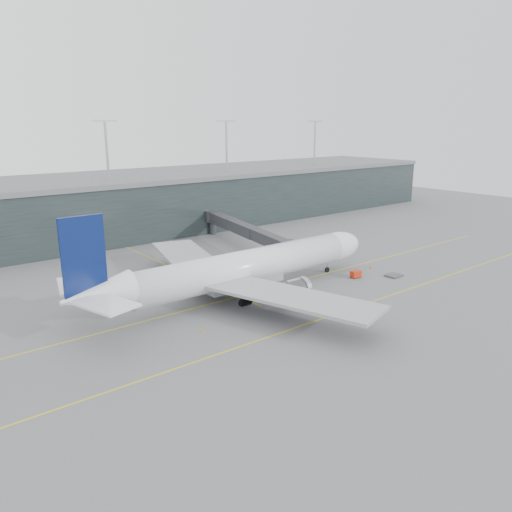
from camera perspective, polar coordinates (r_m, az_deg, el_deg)
ground at (r=86.08m, az=-6.29°, el=-4.62°), size 320.00×320.00×0.00m
taxiline_a at (r=82.92m, az=-4.79°, el=-5.35°), size 160.00×0.25×0.02m
taxiline_b at (r=71.14m, az=2.55°, el=-8.86°), size 160.00×0.25×0.02m
taxiline_lead_main at (r=104.95m, az=-9.90°, el=-1.13°), size 0.25×60.00×0.02m
terminal at (r=135.51m, az=-19.81°, el=5.13°), size 240.00×36.00×29.00m
main_aircraft at (r=85.29m, az=-1.32°, el=-1.36°), size 60.21×56.79×16.94m
jet_bridge at (r=117.41m, az=-2.45°, el=3.17°), size 11.21×42.74×6.32m
gse_cart at (r=97.39m, az=11.33°, el=-2.03°), size 2.13×1.53×1.34m
baggage_dolly at (r=100.13m, az=15.49°, el=-2.15°), size 3.14×2.56×0.30m
uld_a at (r=90.88m, az=-12.82°, el=-3.26°), size 1.95×1.62×1.67m
uld_b at (r=94.77m, az=-10.82°, el=-2.29°), size 2.57×2.26×2.00m
uld_c at (r=94.28m, az=-8.77°, el=-2.27°), size 2.34×1.91×2.04m
cone_nose at (r=104.28m, az=12.97°, el=-1.21°), size 0.45×0.45×0.71m
cone_wing_stbd at (r=77.86m, az=6.82°, el=-6.50°), size 0.48×0.48×0.76m
cone_wing_port at (r=98.50m, az=-4.48°, el=-1.82°), size 0.43×0.43×0.69m
cone_tail at (r=72.06m, az=-6.15°, el=-8.35°), size 0.39×0.39×0.62m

